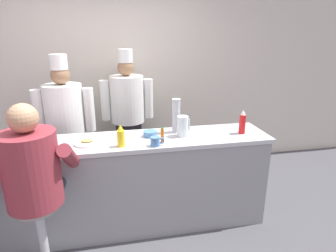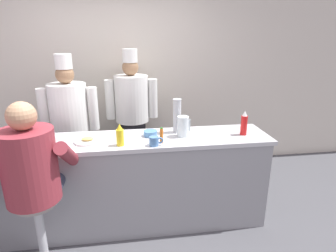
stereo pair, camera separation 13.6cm
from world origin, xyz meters
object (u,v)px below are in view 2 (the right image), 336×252
object	(u,v)px
cook_in_whites_near	(70,121)
diner_seated_maroon	(32,169)
cup_stack_steel	(177,116)
cook_in_whites_far	(132,110)
breakfast_plate	(88,141)
ketchup_bottle_red	(244,124)
hot_sauce_bottle_orange	(162,135)
mustard_bottle_yellow	(120,136)
water_pitcher_clear	(183,126)
cereal_bowl	(150,133)
coffee_mug_blue	(154,141)

from	to	relation	value
cook_in_whites_near	diner_seated_maroon	bearing A→B (deg)	-92.85
cup_stack_steel	cook_in_whites_far	size ratio (longest dim) A/B	0.20
breakfast_plate	ketchup_bottle_red	bearing A→B (deg)	-0.46
hot_sauce_bottle_orange	breakfast_plate	size ratio (longest dim) A/B	0.61
mustard_bottle_yellow	diner_seated_maroon	world-z (taller)	diner_seated_maroon
water_pitcher_clear	cereal_bowl	xyz separation A→B (m)	(-0.32, 0.05, -0.07)
ketchup_bottle_red	coffee_mug_blue	bearing A→B (deg)	-169.78
diner_seated_maroon	cook_in_whites_far	world-z (taller)	cook_in_whites_far
breakfast_plate	cook_in_whites_near	world-z (taller)	cook_in_whites_near
breakfast_plate	diner_seated_maroon	size ratio (longest dim) A/B	0.17
water_pitcher_clear	cook_in_whites_near	world-z (taller)	cook_in_whites_near
breakfast_plate	cereal_bowl	world-z (taller)	cereal_bowl
hot_sauce_bottle_orange	coffee_mug_blue	size ratio (longest dim) A/B	1.15
coffee_mug_blue	diner_seated_maroon	xyz separation A→B (m)	(-0.97, -0.29, -0.06)
mustard_bottle_yellow	cup_stack_steel	bearing A→B (deg)	26.43
mustard_bottle_yellow	water_pitcher_clear	size ratio (longest dim) A/B	1.02
cup_stack_steel	cook_in_whites_near	bearing A→B (deg)	152.98
water_pitcher_clear	coffee_mug_blue	size ratio (longest dim) A/B	1.57
water_pitcher_clear	coffee_mug_blue	xyz separation A→B (m)	(-0.30, -0.21, -0.06)
ketchup_bottle_red	breakfast_plate	distance (m)	1.52
diner_seated_maroon	mustard_bottle_yellow	bearing A→B (deg)	27.42
ketchup_bottle_red	hot_sauce_bottle_orange	distance (m)	0.85
ketchup_bottle_red	cook_in_whites_near	distance (m)	1.97
hot_sauce_bottle_orange	coffee_mug_blue	world-z (taller)	hot_sauce_bottle_orange
cup_stack_steel	diner_seated_maroon	xyz separation A→B (m)	(-1.23, -0.63, -0.20)
ketchup_bottle_red	coffee_mug_blue	world-z (taller)	ketchup_bottle_red
cereal_bowl	cook_in_whites_far	size ratio (longest dim) A/B	0.08
diner_seated_maroon	ketchup_bottle_red	bearing A→B (deg)	13.74
cereal_bowl	diner_seated_maroon	bearing A→B (deg)	-149.87
ketchup_bottle_red	water_pitcher_clear	bearing A→B (deg)	176.06
mustard_bottle_yellow	cereal_bowl	size ratio (longest dim) A/B	1.53
hot_sauce_bottle_orange	cook_in_whites_near	xyz separation A→B (m)	(-0.98, 0.87, -0.09)
mustard_bottle_yellow	water_pitcher_clear	bearing A→B (deg)	14.60
coffee_mug_blue	diner_seated_maroon	distance (m)	1.01
cook_in_whites_near	cook_in_whites_far	world-z (taller)	cook_in_whites_far
diner_seated_maroon	water_pitcher_clear	bearing A→B (deg)	21.57
hot_sauce_bottle_orange	diner_seated_maroon	xyz separation A→B (m)	(-1.04, -0.35, -0.09)
diner_seated_maroon	cook_in_whites_near	bearing A→B (deg)	87.15
cereal_bowl	coffee_mug_blue	world-z (taller)	coffee_mug_blue
cereal_bowl	coffee_mug_blue	size ratio (longest dim) A/B	1.04
cook_in_whites_near	coffee_mug_blue	bearing A→B (deg)	-45.68
water_pitcher_clear	hot_sauce_bottle_orange	bearing A→B (deg)	-147.28
ketchup_bottle_red	water_pitcher_clear	xyz separation A→B (m)	(-0.61, 0.04, -0.01)
water_pitcher_clear	mustard_bottle_yellow	bearing A→B (deg)	-165.40
cook_in_whites_far	cereal_bowl	bearing A→B (deg)	-81.40
coffee_mug_blue	cook_in_whites_far	size ratio (longest dim) A/B	0.07
water_pitcher_clear	diner_seated_maroon	size ratio (longest dim) A/B	0.14
diner_seated_maroon	cook_in_whites_far	distance (m)	1.78
cereal_bowl	breakfast_plate	bearing A→B (deg)	-172.28
ketchup_bottle_red	cup_stack_steel	world-z (taller)	cup_stack_steel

